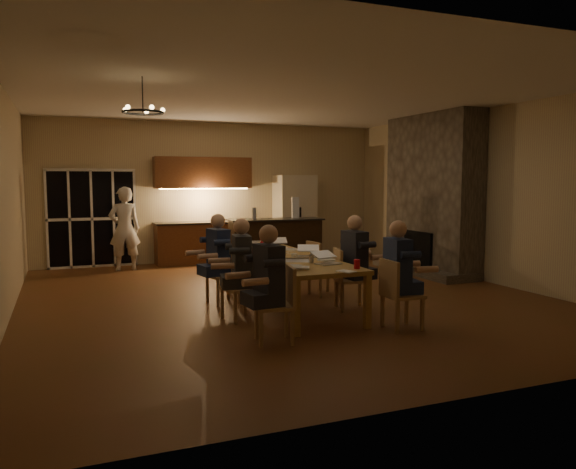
# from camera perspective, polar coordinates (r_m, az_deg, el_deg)

# --- Properties ---
(floor) EXTENTS (9.00, 9.00, 0.00)m
(floor) POSITION_cam_1_polar(r_m,az_deg,el_deg) (9.11, -0.34, -6.39)
(floor) COLOR brown
(floor) RESTS_ON ground
(back_wall) EXTENTS (8.00, 0.04, 3.20)m
(back_wall) POSITION_cam_1_polar(r_m,az_deg,el_deg) (13.22, -7.59, 4.27)
(back_wall) COLOR #C9BD8E
(back_wall) RESTS_ON ground
(left_wall) EXTENTS (0.04, 9.00, 3.20)m
(left_wall) POSITION_cam_1_polar(r_m,az_deg,el_deg) (8.33, -27.06, 2.98)
(left_wall) COLOR #C9BD8E
(left_wall) RESTS_ON ground
(right_wall) EXTENTS (0.04, 9.00, 3.20)m
(right_wall) POSITION_cam_1_polar(r_m,az_deg,el_deg) (11.05, 19.48, 3.76)
(right_wall) COLOR #C9BD8E
(right_wall) RESTS_ON ground
(ceiling) EXTENTS (8.00, 9.00, 0.04)m
(ceiling) POSITION_cam_1_polar(r_m,az_deg,el_deg) (9.01, -0.35, 14.07)
(ceiling) COLOR white
(ceiling) RESTS_ON back_wall
(french_doors) EXTENTS (1.86, 0.08, 2.10)m
(french_doors) POSITION_cam_1_polar(r_m,az_deg,el_deg) (12.80, -19.29, 1.50)
(french_doors) COLOR black
(french_doors) RESTS_ON ground
(fireplace) EXTENTS (0.58, 2.50, 3.20)m
(fireplace) POSITION_cam_1_polar(r_m,az_deg,el_deg) (11.78, 14.44, 3.99)
(fireplace) COLOR #625A4D
(fireplace) RESTS_ON ground
(kitchenette) EXTENTS (2.24, 0.68, 2.40)m
(kitchenette) POSITION_cam_1_polar(r_m,az_deg,el_deg) (12.86, -8.50, 2.44)
(kitchenette) COLOR brown
(kitchenette) RESTS_ON ground
(refrigerator) EXTENTS (0.90, 0.68, 2.00)m
(refrigerator) POSITION_cam_1_polar(r_m,az_deg,el_deg) (13.50, 0.68, 1.80)
(refrigerator) COLOR beige
(refrigerator) RESTS_ON ground
(dining_table) EXTENTS (1.10, 3.12, 0.75)m
(dining_table) POSITION_cam_1_polar(r_m,az_deg,el_deg) (8.35, -0.03, -4.87)
(dining_table) COLOR #B48B48
(dining_table) RESTS_ON ground
(bar_island) EXTENTS (2.01, 0.80, 1.08)m
(bar_island) POSITION_cam_1_polar(r_m,az_deg,el_deg) (11.76, -1.30, -1.01)
(bar_island) COLOR black
(bar_island) RESTS_ON ground
(chair_left_near) EXTENTS (0.52, 0.52, 0.89)m
(chair_left_near) POSITION_cam_1_polar(r_m,az_deg,el_deg) (6.55, -1.43, -7.16)
(chair_left_near) COLOR #A58452
(chair_left_near) RESTS_ON ground
(chair_left_mid) EXTENTS (0.53, 0.53, 0.89)m
(chair_left_mid) POSITION_cam_1_polar(r_m,az_deg,el_deg) (7.63, -4.88, -5.36)
(chair_left_mid) COLOR #A58452
(chair_left_mid) RESTS_ON ground
(chair_left_far) EXTENTS (0.52, 0.52, 0.89)m
(chair_left_far) POSITION_cam_1_polar(r_m,az_deg,el_deg) (8.66, -6.62, -4.06)
(chair_left_far) COLOR #A58452
(chair_left_far) RESTS_ON ground
(chair_right_near) EXTENTS (0.45, 0.45, 0.89)m
(chair_right_near) POSITION_cam_1_polar(r_m,az_deg,el_deg) (7.29, 11.55, -5.96)
(chair_right_near) COLOR #A58452
(chair_right_near) RESTS_ON ground
(chair_right_mid) EXTENTS (0.53, 0.53, 0.89)m
(chair_right_mid) POSITION_cam_1_polar(r_m,az_deg,el_deg) (8.26, 6.43, -4.52)
(chair_right_mid) COLOR #A58452
(chair_right_mid) RESTS_ON ground
(chair_right_far) EXTENTS (0.48, 0.48, 0.89)m
(chair_right_far) POSITION_cam_1_polar(r_m,az_deg,el_deg) (9.23, 3.70, -3.44)
(chair_right_far) COLOR #A58452
(chair_right_far) RESTS_ON ground
(person_left_near) EXTENTS (0.66, 0.66, 1.38)m
(person_left_near) POSITION_cam_1_polar(r_m,az_deg,el_deg) (6.49, -1.98, -5.07)
(person_left_near) COLOR #262731
(person_left_near) RESTS_ON ground
(person_right_near) EXTENTS (0.68, 0.68, 1.38)m
(person_right_near) POSITION_cam_1_polar(r_m,az_deg,el_deg) (7.29, 11.04, -3.99)
(person_right_near) COLOR navy
(person_right_near) RESTS_ON ground
(person_left_mid) EXTENTS (0.69, 0.69, 1.38)m
(person_left_mid) POSITION_cam_1_polar(r_m,az_deg,el_deg) (7.59, -4.72, -3.54)
(person_left_mid) COLOR #31353A
(person_left_mid) RESTS_ON ground
(person_right_mid) EXTENTS (0.63, 0.63, 1.38)m
(person_right_mid) POSITION_cam_1_polar(r_m,az_deg,el_deg) (8.23, 6.75, -2.84)
(person_right_mid) COLOR #262731
(person_right_mid) RESTS_ON ground
(person_left_far) EXTENTS (0.69, 0.69, 1.38)m
(person_left_far) POSITION_cam_1_polar(r_m,az_deg,el_deg) (8.60, -7.08, -2.48)
(person_left_far) COLOR navy
(person_left_far) RESTS_ON ground
(standing_person) EXTENTS (0.66, 0.45, 1.75)m
(standing_person) POSITION_cam_1_polar(r_m,az_deg,el_deg) (12.17, -16.27, 0.57)
(standing_person) COLOR silver
(standing_person) RESTS_ON ground
(chandelier) EXTENTS (0.53, 0.53, 0.03)m
(chandelier) POSITION_cam_1_polar(r_m,az_deg,el_deg) (7.57, -14.52, 11.93)
(chandelier) COLOR black
(chandelier) RESTS_ON ceiling
(laptop_a) EXTENTS (0.41, 0.39, 0.23)m
(laptop_a) POSITION_cam_1_polar(r_m,az_deg,el_deg) (7.25, 0.92, -2.56)
(laptop_a) COLOR silver
(laptop_a) RESTS_ON dining_table
(laptop_b) EXTENTS (0.38, 0.35, 0.23)m
(laptop_b) POSITION_cam_1_polar(r_m,az_deg,el_deg) (7.60, 4.13, -2.19)
(laptop_b) COLOR silver
(laptop_b) RESTS_ON dining_table
(laptop_c) EXTENTS (0.32, 0.28, 0.23)m
(laptop_c) POSITION_cam_1_polar(r_m,az_deg,el_deg) (8.25, -2.21, -1.57)
(laptop_c) COLOR silver
(laptop_c) RESTS_ON dining_table
(laptop_d) EXTENTS (0.40, 0.38, 0.23)m
(laptop_d) POSITION_cam_1_polar(r_m,az_deg,el_deg) (8.30, 2.09, -1.53)
(laptop_d) COLOR silver
(laptop_d) RESTS_ON dining_table
(laptop_e) EXTENTS (0.35, 0.31, 0.23)m
(laptop_e) POSITION_cam_1_polar(r_m,az_deg,el_deg) (9.24, -4.01, -0.81)
(laptop_e) COLOR silver
(laptop_e) RESTS_ON dining_table
(laptop_f) EXTENTS (0.38, 0.35, 0.23)m
(laptop_f) POSITION_cam_1_polar(r_m,az_deg,el_deg) (9.35, -1.03, -0.72)
(laptop_f) COLOR silver
(laptop_f) RESTS_ON dining_table
(mug_front) EXTENTS (0.08, 0.08, 0.10)m
(mug_front) POSITION_cam_1_polar(r_m,az_deg,el_deg) (7.93, 0.64, -2.32)
(mug_front) COLOR white
(mug_front) RESTS_ON dining_table
(mug_mid) EXTENTS (0.09, 0.09, 0.10)m
(mug_mid) POSITION_cam_1_polar(r_m,az_deg,el_deg) (8.79, -0.62, -1.54)
(mug_mid) COLOR white
(mug_mid) RESTS_ON dining_table
(mug_back) EXTENTS (0.07, 0.07, 0.10)m
(mug_back) POSITION_cam_1_polar(r_m,az_deg,el_deg) (8.91, -4.26, -1.46)
(mug_back) COLOR white
(mug_back) RESTS_ON dining_table
(redcup_near) EXTENTS (0.08, 0.08, 0.12)m
(redcup_near) POSITION_cam_1_polar(r_m,az_deg,el_deg) (7.26, 7.02, -3.01)
(redcup_near) COLOR #B50C18
(redcup_near) RESTS_ON dining_table
(redcup_mid) EXTENTS (0.08, 0.08, 0.12)m
(redcup_mid) POSITION_cam_1_polar(r_m,az_deg,el_deg) (8.45, -3.58, -1.77)
(redcup_mid) COLOR #B50C18
(redcup_mid) RESTS_ON dining_table
(redcup_far) EXTENTS (0.09, 0.09, 0.12)m
(redcup_far) POSITION_cam_1_polar(r_m,az_deg,el_deg) (9.65, -2.62, -0.85)
(redcup_far) COLOR #B50C18
(redcup_far) RESTS_ON dining_table
(can_silver) EXTENTS (0.07, 0.07, 0.12)m
(can_silver) POSITION_cam_1_polar(r_m,az_deg,el_deg) (7.72, 2.39, -2.47)
(can_silver) COLOR #B2B2B7
(can_silver) RESTS_ON dining_table
(can_cola) EXTENTS (0.07, 0.07, 0.12)m
(can_cola) POSITION_cam_1_polar(r_m,az_deg,el_deg) (9.57, -4.35, -0.91)
(can_cola) COLOR #3F0F0C
(can_cola) RESTS_ON dining_table
(plate_near) EXTENTS (0.26, 0.26, 0.02)m
(plate_near) POSITION_cam_1_polar(r_m,az_deg,el_deg) (7.96, 3.91, -2.59)
(plate_near) COLOR white
(plate_near) RESTS_ON dining_table
(plate_left) EXTENTS (0.28, 0.28, 0.02)m
(plate_left) POSITION_cam_1_polar(r_m,az_deg,el_deg) (7.36, 0.51, -3.26)
(plate_left) COLOR white
(plate_left) RESTS_ON dining_table
(plate_far) EXTENTS (0.25, 0.25, 0.02)m
(plate_far) POSITION_cam_1_polar(r_m,az_deg,el_deg) (9.13, 0.32, -1.54)
(plate_far) COLOR white
(plate_far) RESTS_ON dining_table
(notepad) EXTENTS (0.23, 0.26, 0.01)m
(notepad) POSITION_cam_1_polar(r_m,az_deg,el_deg) (7.01, 5.93, -3.75)
(notepad) COLOR white
(notepad) RESTS_ON dining_table
(bar_bottle) EXTENTS (0.09, 0.09, 0.24)m
(bar_bottle) POSITION_cam_1_polar(r_m,az_deg,el_deg) (11.59, -3.45, 2.16)
(bar_bottle) COLOR #99999E
(bar_bottle) RESTS_ON bar_island
(bar_blender) EXTENTS (0.17, 0.17, 0.45)m
(bar_blender) POSITION_cam_1_polar(r_m,az_deg,el_deg) (11.89, 0.75, 2.75)
(bar_blender) COLOR silver
(bar_blender) RESTS_ON bar_island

